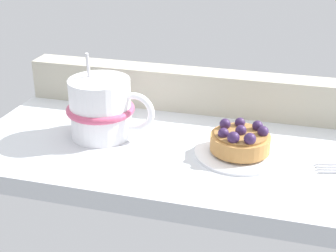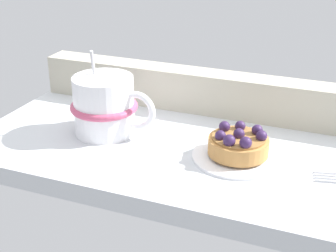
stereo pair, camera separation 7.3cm
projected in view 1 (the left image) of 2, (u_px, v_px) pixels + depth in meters
ground_plane at (192, 152)px, 74.71cm from camera, size 66.60×32.46×2.83cm
window_rail_back at (211, 92)px, 84.73cm from camera, size 65.26×4.99×6.97cm
dessert_plate at (239, 152)px, 70.98cm from camera, size 12.97×12.97×0.78cm
raspberry_tart at (240, 140)px, 70.13cm from camera, size 8.56×8.56×3.98cm
coffee_mug at (102, 108)px, 75.04cm from camera, size 13.88×10.49×13.06cm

